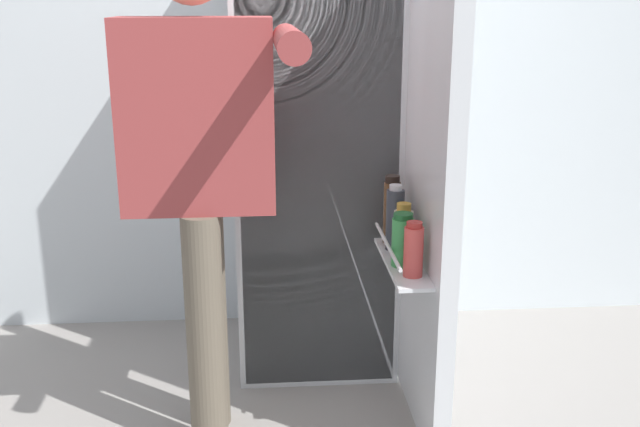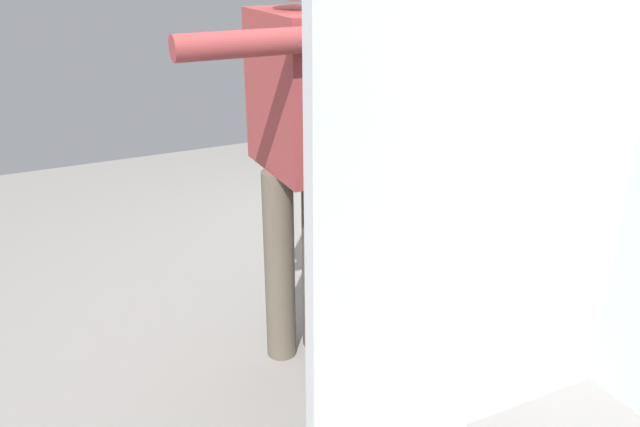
% 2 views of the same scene
% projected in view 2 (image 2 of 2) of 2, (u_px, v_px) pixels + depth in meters
% --- Properties ---
extents(ground_plane, '(6.70, 6.70, 0.00)m').
position_uv_depth(ground_plane, '(352.00, 399.00, 2.39)').
color(ground_plane, gray).
extents(kitchen_wall, '(4.40, 0.10, 2.69)m').
position_uv_depth(kitchen_wall, '(594.00, 16.00, 2.25)').
color(kitchen_wall, silver).
rests_on(kitchen_wall, ground_plane).
extents(refrigerator, '(0.66, 1.22, 1.76)m').
position_uv_depth(refrigerator, '(490.00, 160.00, 2.24)').
color(refrigerator, silver).
rests_on(refrigerator, ground_plane).
extents(person, '(0.54, 0.76, 1.61)m').
position_uv_depth(person, '(297.00, 126.00, 2.31)').
color(person, '#665B4C').
rests_on(person, ground_plane).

